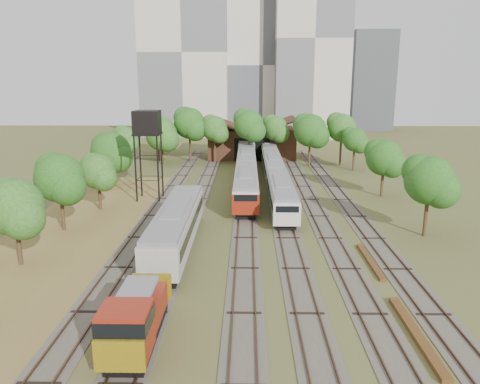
{
  "coord_description": "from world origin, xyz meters",
  "views": [
    {
      "loc": [
        -1.84,
        -31.18,
        14.54
      ],
      "look_at": [
        -2.64,
        18.65,
        2.5
      ],
      "focal_mm": 35.0,
      "sensor_mm": 36.0,
      "label": 1
    }
  ],
  "objects_px": {
    "shunter_locomotive": "(134,322)",
    "water_tower": "(147,125)",
    "railcar_red_set": "(246,173)",
    "railcar_green_set": "(273,167)"
  },
  "relations": [
    {
      "from": "shunter_locomotive",
      "to": "water_tower",
      "type": "xyz_separation_m",
      "value": [
        -5.92,
        33.13,
        7.61
      ]
    },
    {
      "from": "shunter_locomotive",
      "to": "water_tower",
      "type": "distance_m",
      "value": 34.51
    },
    {
      "from": "railcar_green_set",
      "to": "shunter_locomotive",
      "type": "xyz_separation_m",
      "value": [
        -10.0,
        -45.99,
        -0.16
      ]
    },
    {
      "from": "railcar_red_set",
      "to": "shunter_locomotive",
      "type": "bearing_deg",
      "value": -98.36
    },
    {
      "from": "railcar_red_set",
      "to": "railcar_green_set",
      "type": "distance_m",
      "value": 6.54
    },
    {
      "from": "railcar_green_set",
      "to": "railcar_red_set",
      "type": "bearing_deg",
      "value": -127.71
    },
    {
      "from": "water_tower",
      "to": "shunter_locomotive",
      "type": "bearing_deg",
      "value": -79.88
    },
    {
      "from": "railcar_red_set",
      "to": "shunter_locomotive",
      "type": "height_order",
      "value": "railcar_red_set"
    },
    {
      "from": "railcar_red_set",
      "to": "railcar_green_set",
      "type": "xyz_separation_m",
      "value": [
        4.0,
        5.17,
        -0.13
      ]
    },
    {
      "from": "shunter_locomotive",
      "to": "water_tower",
      "type": "bearing_deg",
      "value": 100.12
    }
  ]
}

